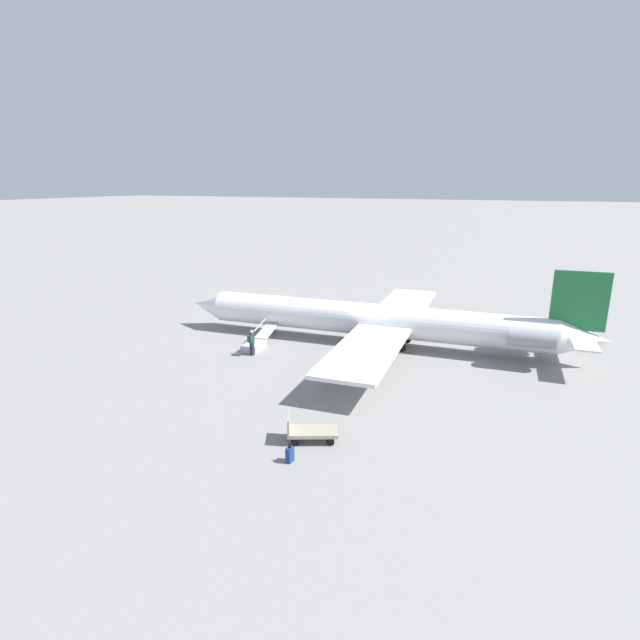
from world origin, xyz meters
name	(u,v)px	position (x,y,z in m)	size (l,w,h in m)	color
ground_plane	(371,343)	(0.00, 0.00, 0.00)	(600.00, 600.00, 0.00)	gray
airplane_main	(384,320)	(-0.86, -0.06, 1.78)	(29.50, 22.59, 5.96)	white
boarding_stairs	(257,343)	(6.94, 4.13, 0.36)	(1.28, 4.07, 1.55)	#B2B2B7
passenger	(252,341)	(6.46, 5.57, 1.00)	(0.36, 0.55, 1.74)	#23232D
luggage_cart	(310,431)	(-1.78, 14.30, 0.46)	(2.46, 1.91, 1.22)	#9E937F
suitcase	(290,455)	(-1.76, 16.20, 0.33)	(0.26, 0.38, 0.88)	navy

